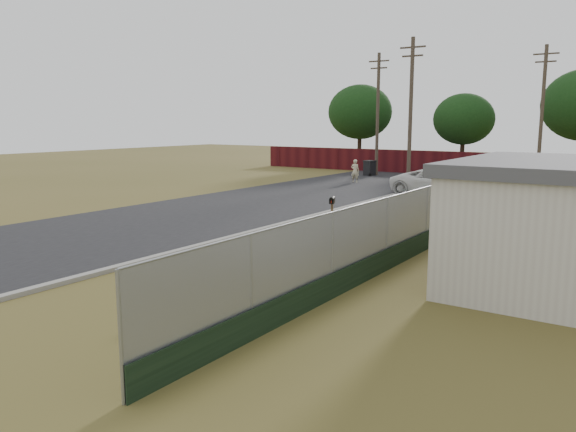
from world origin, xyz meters
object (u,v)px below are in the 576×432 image
Objects in this scene: mailbox at (332,203)px; pedestrian at (355,171)px; fire_hydrant at (188,290)px; pickup_truck at (440,183)px; trash_bin at (369,168)px.

pedestrian is at bearing 114.24° from mailbox.
fire_hydrant is 21.39m from pickup_truck.
pedestrian is (-8.76, 24.80, 0.39)m from fire_hydrant.
fire_hydrant is 0.69× the size of mailbox.
mailbox reaches higher than fire_hydrant.
mailbox is 21.30m from trash_bin.
trash_bin reaches higher than fire_hydrant.
pedestrian reaches higher than trash_bin.
trash_bin is at bearing 108.78° from fire_hydrant.
mailbox is 11.28m from pickup_truck.
mailbox is 0.23× the size of pickup_truck.
pedestrian is (-7.00, 3.48, 0.05)m from pickup_truck.
fire_hydrant is 10.28m from mailbox.
mailbox is at bearing 177.24° from pickup_truck.
mailbox is at bearing -67.91° from trash_bin.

